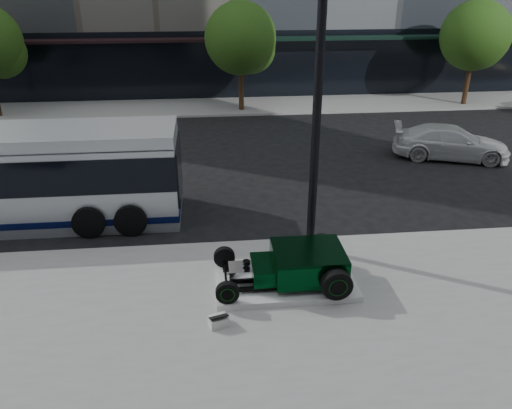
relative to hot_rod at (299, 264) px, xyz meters
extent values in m
plane|color=black|center=(-1.10, 4.33, -0.70)|extent=(120.00, 120.00, 0.00)
cube|color=gray|center=(-1.10, 18.33, -0.64)|extent=(70.00, 4.00, 0.12)
cube|color=black|center=(-11.10, 20.53, 1.30)|extent=(22.00, 0.50, 4.00)
cube|color=black|center=(11.90, 20.53, 1.30)|extent=(24.00, 0.50, 4.00)
cube|color=black|center=(-11.10, 19.93, 2.90)|extent=(22.00, 1.60, 0.15)
cube|color=black|center=(11.90, 19.93, 2.90)|extent=(24.00, 1.60, 0.15)
sphere|color=#1A390F|center=(-12.50, 17.63, 2.62)|extent=(2.60, 2.60, 2.60)
cylinder|color=black|center=(-0.10, 17.33, 0.72)|extent=(0.28, 0.28, 2.60)
sphere|color=#1A390F|center=(-0.10, 17.33, 3.22)|extent=(3.80, 3.80, 3.80)
sphere|color=#1A390F|center=(0.50, 17.63, 2.62)|extent=(2.60, 2.60, 2.60)
cylinder|color=black|center=(12.90, 17.33, 0.72)|extent=(0.28, 0.28, 2.60)
sphere|color=#1A390F|center=(12.90, 17.33, 3.22)|extent=(3.80, 3.80, 3.80)
sphere|color=#1A390F|center=(13.50, 17.63, 2.62)|extent=(2.60, 2.60, 2.60)
cube|color=silver|center=(-0.33, 0.00, -0.50)|extent=(3.40, 1.80, 0.15)
cube|color=black|center=(-0.33, -0.45, -0.33)|extent=(3.00, 0.08, 0.10)
cube|color=black|center=(-0.33, 0.45, -0.33)|extent=(3.00, 0.08, 0.10)
cube|color=black|center=(0.22, 0.00, 0.02)|extent=(1.70, 1.45, 0.62)
cube|color=black|center=(0.22, 0.00, 0.35)|extent=(1.70, 1.45, 0.06)
cube|color=black|center=(-0.88, 0.00, -0.10)|extent=(0.55, 1.05, 0.38)
cube|color=silver|center=(-1.43, 0.00, -0.15)|extent=(0.55, 0.55, 0.34)
cylinder|color=black|center=(-1.28, 0.00, 0.12)|extent=(0.18, 0.18, 0.10)
cylinder|color=black|center=(-1.78, 0.00, -0.27)|extent=(0.06, 1.55, 0.06)
cylinder|color=black|center=(0.72, -0.85, -0.07)|extent=(0.72, 0.24, 0.72)
cylinder|color=black|center=(0.72, -0.98, -0.07)|extent=(0.37, 0.02, 0.37)
torus|color=#09330E|center=(0.72, -0.99, -0.07)|extent=(0.44, 0.02, 0.44)
cylinder|color=black|center=(0.72, 0.85, -0.07)|extent=(0.72, 0.24, 0.72)
cylinder|color=black|center=(0.72, 0.98, -0.07)|extent=(0.37, 0.02, 0.37)
torus|color=#09330E|center=(0.72, 0.99, -0.07)|extent=(0.44, 0.02, 0.44)
cylinder|color=black|center=(-1.78, -0.78, -0.16)|extent=(0.54, 0.16, 0.54)
cylinder|color=black|center=(-1.78, -0.87, -0.16)|extent=(0.28, 0.02, 0.28)
torus|color=#09330E|center=(-1.78, -0.88, -0.16)|extent=(0.34, 0.02, 0.34)
cylinder|color=black|center=(-1.78, 0.78, -0.16)|extent=(0.54, 0.16, 0.54)
cylinder|color=black|center=(-1.78, 0.87, -0.16)|extent=(0.28, 0.02, 0.28)
torus|color=#09330E|center=(-1.78, 0.88, -0.16)|extent=(0.34, 0.02, 0.34)
cube|color=silver|center=(-2.02, -1.38, -0.47)|extent=(0.47, 0.40, 0.22)
cube|color=black|center=(-2.02, -1.38, -0.34)|extent=(0.47, 0.39, 0.15)
cylinder|color=black|center=(0.62, 1.67, 3.11)|extent=(0.22, 0.22, 7.37)
cylinder|color=black|center=(0.62, 1.67, -0.49)|extent=(0.41, 0.41, 0.18)
cube|color=black|center=(-3.00, 4.55, 0.85)|extent=(0.06, 2.30, 1.70)
cylinder|color=black|center=(-5.63, 3.25, -0.22)|extent=(0.96, 0.28, 0.96)
cylinder|color=black|center=(-5.63, 5.85, -0.22)|extent=(0.96, 0.28, 0.96)
cylinder|color=black|center=(-4.43, 3.25, -0.22)|extent=(0.96, 0.28, 0.96)
cylinder|color=black|center=(-4.43, 5.85, -0.22)|extent=(0.96, 0.28, 0.96)
imported|color=silver|center=(8.00, 8.77, -0.02)|extent=(5.01, 3.20, 1.35)
camera|label=1|loc=(-2.09, -10.15, 6.41)|focal=35.00mm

